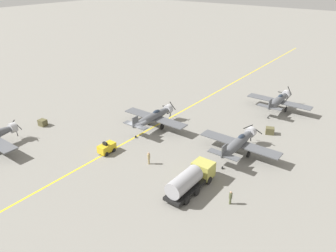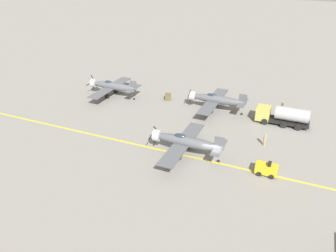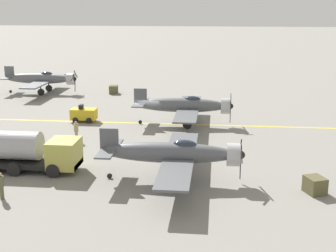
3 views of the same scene
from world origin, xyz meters
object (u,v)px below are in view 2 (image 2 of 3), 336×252
at_px(airplane_far_right, 112,86).
at_px(ground_crew_inspecting, 265,139).
at_px(airplane_mid_center, 185,142).
at_px(fuel_tanker, 283,115).
at_px(tow_tractor, 267,169).
at_px(ground_crew_walking, 282,106).
at_px(supply_crate_mid_lane, 168,97).
at_px(airplane_mid_right, 216,100).

distance_m(airplane_far_right, ground_crew_inspecting, 30.07).
height_order(airplane_mid_center, fuel_tanker, airplane_mid_center).
relative_size(tow_tractor, ground_crew_walking, 1.49).
bearing_deg(tow_tractor, supply_crate_mid_lane, 50.14).
bearing_deg(tow_tractor, airplane_far_right, 64.82).
height_order(airplane_mid_right, supply_crate_mid_lane, airplane_mid_right).
xyz_separation_m(airplane_far_right, airplane_mid_center, (-14.03, -19.90, 0.00)).
bearing_deg(airplane_mid_right, ground_crew_inspecting, -123.79).
distance_m(ground_crew_inspecting, supply_crate_mid_lane, 21.31).
xyz_separation_m(airplane_far_right, fuel_tanker, (0.41, -30.56, -0.50)).
height_order(airplane_mid_center, ground_crew_inspecting, airplane_mid_center).
distance_m(tow_tractor, ground_crew_inspecting, 7.05).
bearing_deg(fuel_tanker, ground_crew_walking, 5.49).
xyz_separation_m(airplane_far_right, ground_crew_walking, (5.55, -30.07, -1.06)).
relative_size(airplane_mid_center, tow_tractor, 4.62).
height_order(airplane_far_right, ground_crew_inspecting, airplane_far_right).
bearing_deg(airplane_mid_center, fuel_tanker, -45.32).
xyz_separation_m(airplane_mid_right, ground_crew_walking, (4.21, -10.51, -1.06)).
relative_size(airplane_far_right, airplane_mid_center, 1.00).
bearing_deg(ground_crew_inspecting, airplane_far_right, 75.79).
height_order(airplane_mid_right, airplane_mid_center, same).
bearing_deg(supply_crate_mid_lane, airplane_mid_right, -97.26).
bearing_deg(airplane_mid_right, airplane_far_right, 102.48).
bearing_deg(supply_crate_mid_lane, ground_crew_walking, -81.32).
bearing_deg(airplane_mid_center, tow_tractor, -100.38).
distance_m(airplane_far_right, ground_crew_walking, 30.59).
height_order(fuel_tanker, tow_tractor, fuel_tanker).
height_order(tow_tractor, ground_crew_walking, tow_tractor).
distance_m(tow_tractor, ground_crew_walking, 19.86).
height_order(tow_tractor, ground_crew_inspecting, ground_crew_inspecting).
bearing_deg(ground_crew_inspecting, ground_crew_walking, -4.14).
relative_size(airplane_far_right, fuel_tanker, 1.50).
relative_size(airplane_mid_right, fuel_tanker, 1.50).
height_order(airplane_far_right, supply_crate_mid_lane, airplane_far_right).
bearing_deg(airplane_mid_center, airplane_far_right, 45.92).
bearing_deg(tow_tractor, fuel_tanker, -0.53).
bearing_deg(supply_crate_mid_lane, tow_tractor, -129.86).
bearing_deg(supply_crate_mid_lane, airplane_mid_center, -149.80).
bearing_deg(fuel_tanker, tow_tractor, 179.47).
xyz_separation_m(fuel_tanker, ground_crew_walking, (5.14, 0.49, -0.56)).
distance_m(fuel_tanker, ground_crew_walking, 5.19).
bearing_deg(airplane_mid_right, airplane_mid_center, -170.18).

